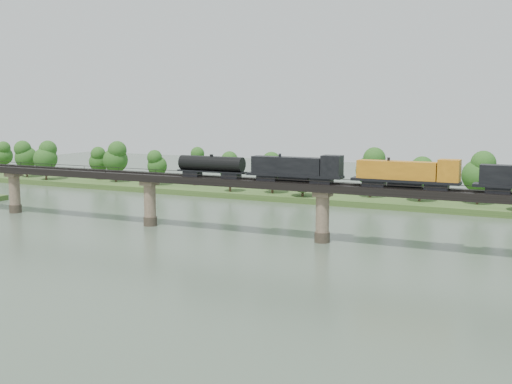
% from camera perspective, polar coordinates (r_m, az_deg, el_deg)
% --- Properties ---
extents(ground, '(400.00, 400.00, 0.00)m').
position_cam_1_polar(ground, '(98.40, -0.02, -7.84)').
color(ground, '#3D4D3D').
rests_on(ground, ground).
extents(far_bank, '(300.00, 24.00, 1.60)m').
position_cam_1_polar(far_bank, '(177.25, 11.85, -0.71)').
color(far_bank, '#355220').
rests_on(far_bank, ground).
extents(bridge, '(236.00, 30.00, 11.50)m').
position_cam_1_polar(bridge, '(124.33, 5.93, -2.00)').
color(bridge, '#473A2D').
rests_on(bridge, ground).
extents(bridge_superstructure, '(220.00, 4.90, 0.75)m').
position_cam_1_polar(bridge_superstructure, '(123.42, 5.97, 0.90)').
color(bridge_superstructure, black).
rests_on(bridge_superstructure, bridge).
extents(far_treeline, '(289.06, 17.54, 13.60)m').
position_cam_1_polar(far_treeline, '(174.06, 8.95, 1.87)').
color(far_treeline, '#382619').
rests_on(far_treeline, far_bank).
extents(freight_train, '(79.10, 3.08, 5.44)m').
position_cam_1_polar(freight_train, '(120.59, 9.86, 1.77)').
color(freight_train, black).
rests_on(freight_train, bridge).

